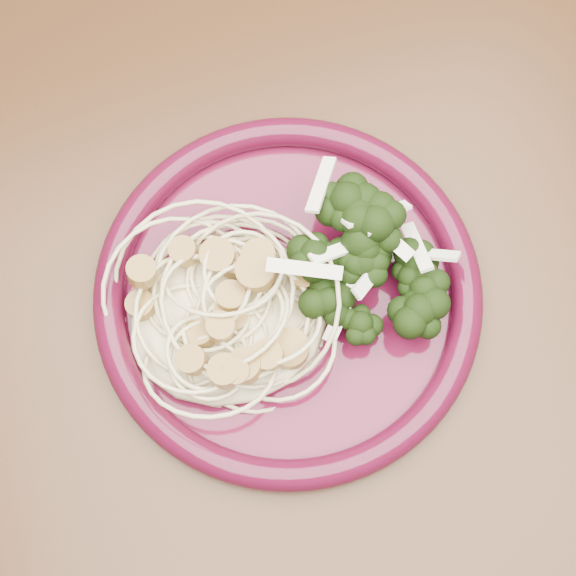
% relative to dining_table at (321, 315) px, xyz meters
% --- Properties ---
extents(dining_table, '(1.20, 0.80, 0.75)m').
position_rel_dining_table_xyz_m(dining_table, '(0.00, 0.00, 0.00)').
color(dining_table, '#472814').
rests_on(dining_table, ground).
extents(dinner_plate, '(0.28, 0.28, 0.02)m').
position_rel_dining_table_xyz_m(dinner_plate, '(-0.03, -0.01, 0.11)').
color(dinner_plate, '#4C0B22').
rests_on(dinner_plate, dining_table).
extents(spaghetti_pile, '(0.14, 0.13, 0.03)m').
position_rel_dining_table_xyz_m(spaghetti_pile, '(-0.07, -0.01, 0.12)').
color(spaghetti_pile, beige).
rests_on(spaghetti_pile, dinner_plate).
extents(scallop_cluster, '(0.13, 0.13, 0.04)m').
position_rel_dining_table_xyz_m(scallop_cluster, '(-0.07, -0.01, 0.15)').
color(scallop_cluster, '#A7803A').
rests_on(scallop_cluster, spaghetti_pile).
extents(broccoli_pile, '(0.09, 0.14, 0.04)m').
position_rel_dining_table_xyz_m(broccoli_pile, '(0.02, -0.00, 0.13)').
color(broccoli_pile, black).
rests_on(broccoli_pile, dinner_plate).
extents(onion_garnish, '(0.06, 0.09, 0.04)m').
position_rel_dining_table_xyz_m(onion_garnish, '(0.02, -0.00, 0.15)').
color(onion_garnish, white).
rests_on(onion_garnish, broccoli_pile).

